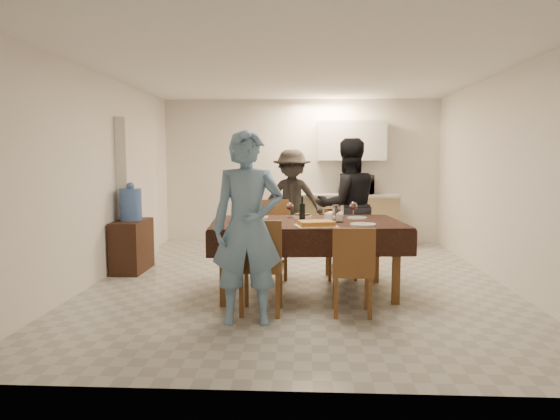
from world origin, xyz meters
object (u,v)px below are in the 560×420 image
(console, at_px, (132,246))
(person_near, at_px, (248,228))
(dining_table, at_px, (307,225))
(microwave, at_px, (356,184))
(wine_bottle, at_px, (302,209))
(water_jug, at_px, (131,204))
(person_kitchen, at_px, (292,200))
(savoury_tart, at_px, (316,223))
(person_far, at_px, (348,206))
(water_pitcher, at_px, (338,214))

(console, xyz_separation_m, person_near, (1.83, -2.06, 0.55))
(dining_table, relative_size, microwave, 3.69)
(wine_bottle, distance_m, person_near, 1.21)
(dining_table, bearing_deg, water_jug, 151.88)
(microwave, height_order, person_kitchen, person_kitchen)
(savoury_tart, bearing_deg, person_far, 72.53)
(person_near, bearing_deg, water_pitcher, 42.02)
(console, height_order, microwave, microwave)
(water_jug, bearing_deg, console, -90.00)
(dining_table, xyz_separation_m, water_jug, (-2.38, 1.01, 0.12))
(microwave, bearing_deg, savoury_tart, 77.89)
(savoury_tart, xyz_separation_m, microwave, (0.78, 3.62, 0.22))
(person_far, xyz_separation_m, person_kitchen, (-0.79, 1.74, -0.06))
(water_jug, xyz_separation_m, wine_bottle, (2.33, -0.96, 0.05))
(console, height_order, person_near, person_near)
(water_pitcher, bearing_deg, water_jug, 158.85)
(wine_bottle, bearing_deg, water_jug, 157.68)
(dining_table, height_order, person_far, person_far)
(savoury_tart, xyz_separation_m, person_near, (-0.65, -0.67, 0.05))
(console, bearing_deg, person_near, -48.34)
(console, distance_m, water_jug, 0.57)
(savoury_tart, bearing_deg, microwave, 77.89)
(wine_bottle, xyz_separation_m, person_far, (0.60, 1.00, -0.07))
(person_far, bearing_deg, console, -13.80)
(dining_table, height_order, person_kitchen, person_kitchen)
(water_pitcher, distance_m, microwave, 3.34)
(console, xyz_separation_m, savoury_tart, (2.48, -1.39, 0.51))
(water_jug, xyz_separation_m, savoury_tart, (2.48, -1.39, -0.06))
(water_jug, distance_m, person_kitchen, 2.79)
(wine_bottle, relative_size, water_pitcher, 1.46)
(wine_bottle, bearing_deg, person_near, -114.44)
(water_pitcher, distance_m, person_kitchen, 2.90)
(dining_table, relative_size, water_jug, 5.13)
(water_pitcher, height_order, person_far, person_far)
(wine_bottle, bearing_deg, water_pitcher, -14.04)
(dining_table, distance_m, person_kitchen, 2.80)
(wine_bottle, bearing_deg, dining_table, -45.00)
(person_far, height_order, person_kitchen, person_far)
(dining_table, xyz_separation_m, wine_bottle, (-0.05, 0.05, 0.18))
(water_jug, relative_size, person_near, 0.24)
(console, distance_m, water_pitcher, 2.98)
(console, relative_size, person_near, 0.42)
(console, xyz_separation_m, microwave, (3.26, 2.24, 0.73))
(water_jug, relative_size, water_pitcher, 2.27)
(dining_table, xyz_separation_m, person_kitchen, (-0.24, 2.79, 0.05))
(console, height_order, person_far, person_far)
(microwave, height_order, person_far, person_far)
(microwave, height_order, person_near, person_near)
(person_far, distance_m, person_kitchen, 1.91)
(person_near, distance_m, person_kitchen, 3.85)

